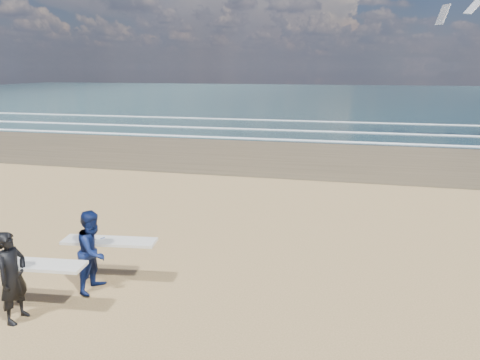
# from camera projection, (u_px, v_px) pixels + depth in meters

# --- Properties ---
(ocean) EXTENTS (220.00, 100.00, 0.02)m
(ocean) POSITION_uv_depth(u_px,v_px,m) (426.00, 97.00, 72.75)
(ocean) COLOR #172D32
(ocean) RESTS_ON ground
(surfer_near) EXTENTS (2.24, 1.07, 1.93)m
(surfer_near) POSITION_uv_depth(u_px,v_px,m) (15.00, 276.00, 8.58)
(surfer_near) COLOR black
(surfer_near) RESTS_ON ground
(surfer_far) EXTENTS (2.25, 1.24, 1.92)m
(surfer_far) POSITION_uv_depth(u_px,v_px,m) (95.00, 250.00, 9.80)
(surfer_far) COLOR #0D1A4A
(surfer_far) RESTS_ON ground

